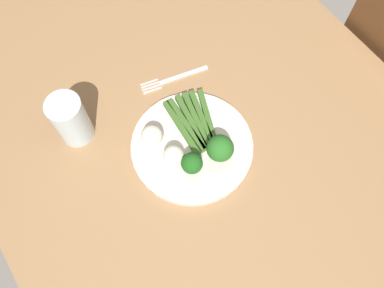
{
  "coord_description": "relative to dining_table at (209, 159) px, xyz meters",
  "views": [
    {
      "loc": [
        -0.27,
        0.23,
        1.52
      ],
      "look_at": [
        0.01,
        0.04,
        0.76
      ],
      "focal_mm": 36.91,
      "sensor_mm": 36.0,
      "label": 1
    }
  ],
  "objects": [
    {
      "name": "dining_table",
      "position": [
        0.0,
        0.0,
        0.0
      ],
      "size": [
        1.49,
        0.94,
        0.74
      ],
      "color": "#9E754C",
      "rests_on": "ground_plane"
    },
    {
      "name": "asparagus_bundle",
      "position": [
        0.05,
        0.01,
        0.11
      ],
      "size": [
        0.15,
        0.1,
        0.01
      ],
      "rotation": [
        0.0,
        0.0,
        6.13
      ],
      "color": "#3D6626",
      "rests_on": "plate"
    },
    {
      "name": "cauliflower_front",
      "position": [
        0.07,
        0.1,
        0.13
      ],
      "size": [
        0.05,
        0.05,
        0.05
      ],
      "primitive_type": "sphere",
      "color": "white",
      "rests_on": "plate"
    },
    {
      "name": "broccoli_outer_edge",
      "position": [
        -0.04,
        0.01,
        0.15
      ],
      "size": [
        0.06,
        0.06,
        0.07
      ],
      "color": "#568E33",
      "rests_on": "plate"
    },
    {
      "name": "ground_plane",
      "position": [
        0.0,
        0.0,
        -0.66
      ],
      "size": [
        6.0,
        6.0,
        0.02
      ],
      "primitive_type": "cube",
      "color": "gray"
    },
    {
      "name": "broccoli_left",
      "position": [
        -0.03,
        0.07,
        0.14
      ],
      "size": [
        0.04,
        0.04,
        0.05
      ],
      "color": "#4C7F2B",
      "rests_on": "plate"
    },
    {
      "name": "water_glass",
      "position": [
        0.18,
        0.23,
        0.15
      ],
      "size": [
        0.07,
        0.07,
        0.12
      ],
      "primitive_type": "cylinder",
      "color": "silver",
      "rests_on": "dining_table"
    },
    {
      "name": "fork",
      "position": [
        0.18,
        -0.02,
        0.1
      ],
      "size": [
        0.05,
        0.17,
        0.0
      ],
      "rotation": [
        0.0,
        0.0,
        1.37
      ],
      "color": "silver",
      "rests_on": "dining_table"
    },
    {
      "name": "cauliflower_back_right",
      "position": [
        0.01,
        0.09,
        0.13
      ],
      "size": [
        0.04,
        0.04,
        0.04
      ],
      "primitive_type": "sphere",
      "color": "white",
      "rests_on": "plate"
    },
    {
      "name": "plate",
      "position": [
        0.01,
        0.04,
        0.1
      ],
      "size": [
        0.26,
        0.26,
        0.01
      ],
      "primitive_type": "cylinder",
      "color": "silver",
      "rests_on": "dining_table"
    }
  ]
}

